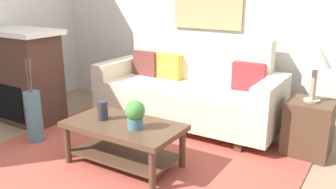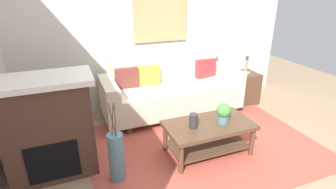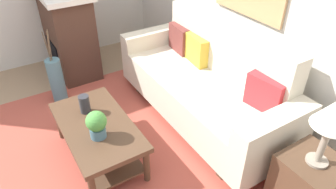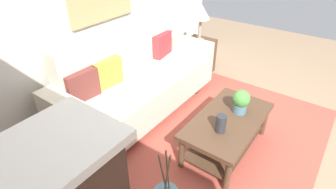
% 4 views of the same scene
% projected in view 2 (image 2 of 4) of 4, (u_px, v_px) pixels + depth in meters
% --- Properties ---
extents(ground_plane, '(8.80, 8.80, 0.00)m').
position_uv_depth(ground_plane, '(223.00, 167.00, 3.17)').
color(ground_plane, '#9E7F60').
extents(wall_back, '(4.80, 0.10, 2.70)m').
position_uv_depth(wall_back, '(161.00, 28.00, 4.47)').
color(wall_back, silver).
rests_on(wall_back, ground_plane).
extents(area_rug, '(2.99, 2.17, 0.01)m').
position_uv_depth(area_rug, '(203.00, 145.00, 3.59)').
color(area_rug, '#B24C3D').
rests_on(area_rug, ground_plane).
extents(couch, '(2.24, 0.84, 1.08)m').
position_uv_depth(couch, '(171.00, 89.00, 4.35)').
color(couch, beige).
rests_on(couch, ground_plane).
extents(throw_pillow_maroon, '(0.37, 0.15, 0.32)m').
position_uv_depth(throw_pillow_maroon, '(127.00, 78.00, 4.13)').
color(throw_pillow_maroon, brown).
rests_on(throw_pillow_maroon, couch).
extents(throw_pillow_mustard, '(0.37, 0.16, 0.32)m').
position_uv_depth(throw_pillow_mustard, '(148.00, 75.00, 4.25)').
color(throw_pillow_mustard, gold).
rests_on(throw_pillow_mustard, couch).
extents(throw_pillow_crimson, '(0.37, 0.17, 0.32)m').
position_uv_depth(throw_pillow_crimson, '(205.00, 68.00, 4.60)').
color(throw_pillow_crimson, red).
rests_on(throw_pillow_crimson, couch).
extents(coffee_table, '(1.10, 0.60, 0.43)m').
position_uv_depth(coffee_table, '(209.00, 132.00, 3.32)').
color(coffee_table, '#513826').
rests_on(coffee_table, ground_plane).
extents(tabletop_vase, '(0.10, 0.10, 0.18)m').
position_uv_depth(tabletop_vase, '(193.00, 121.00, 3.15)').
color(tabletop_vase, '#2D2D33').
rests_on(tabletop_vase, coffee_table).
extents(potted_plant_tabletop, '(0.18, 0.18, 0.26)m').
position_uv_depth(potted_plant_tabletop, '(224.00, 112.00, 3.25)').
color(potted_plant_tabletop, slate).
rests_on(potted_plant_tabletop, coffee_table).
extents(side_table, '(0.44, 0.44, 0.56)m').
position_uv_depth(side_table, '(244.00, 88.00, 4.84)').
color(side_table, '#513826').
rests_on(side_table, ground_plane).
extents(table_lamp, '(0.28, 0.28, 0.57)m').
position_uv_depth(table_lamp, '(248.00, 49.00, 4.57)').
color(table_lamp, gray).
rests_on(table_lamp, side_table).
extents(fireplace, '(1.02, 0.58, 1.16)m').
position_uv_depth(fireplace, '(49.00, 127.00, 2.88)').
color(fireplace, '#472D23').
rests_on(fireplace, ground_plane).
extents(floor_vase, '(0.17, 0.17, 0.57)m').
position_uv_depth(floor_vase, '(117.00, 157.00, 2.87)').
color(floor_vase, slate).
rests_on(floor_vase, ground_plane).
extents(floor_vase_branch_a, '(0.02, 0.05, 0.36)m').
position_uv_depth(floor_vase_branch_a, '(115.00, 119.00, 2.70)').
color(floor_vase_branch_a, brown).
rests_on(floor_vase_branch_a, floor_vase).
extents(floor_vase_branch_b, '(0.05, 0.04, 0.36)m').
position_uv_depth(floor_vase_branch_b, '(112.00, 119.00, 2.70)').
color(floor_vase_branch_b, brown).
rests_on(floor_vase_branch_b, floor_vase).
extents(floor_vase_branch_c, '(0.05, 0.04, 0.36)m').
position_uv_depth(floor_vase_branch_c, '(113.00, 120.00, 2.67)').
color(floor_vase_branch_c, brown).
rests_on(floor_vase_branch_c, floor_vase).
extents(framed_painting, '(0.92, 0.03, 0.91)m').
position_uv_depth(framed_painting, '(161.00, 14.00, 4.31)').
color(framed_painting, tan).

